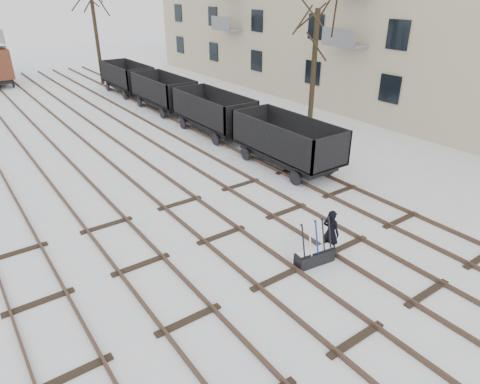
{
  "coord_description": "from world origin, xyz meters",
  "views": [
    {
      "loc": [
        -6.91,
        -7.72,
        7.87
      ],
      "look_at": [
        1.14,
        3.46,
        1.2
      ],
      "focal_mm": 32.0,
      "sensor_mm": 36.0,
      "label": 1
    }
  ],
  "objects": [
    {
      "name": "freight_wagon_c",
      "position": [
        6.0,
        19.26,
        0.89
      ],
      "size": [
        2.28,
        5.7,
        2.33
      ],
      "color": "black",
      "rests_on": "ground"
    },
    {
      "name": "tree_far_right",
      "position": [
        5.64,
        30.63,
        4.19
      ],
      "size": [
        0.3,
        0.3,
        8.37
      ],
      "primitive_type": "cylinder",
      "color": "black",
      "rests_on": "ground"
    },
    {
      "name": "worker",
      "position": [
        2.22,
        0.04,
        0.8
      ],
      "size": [
        0.49,
        0.65,
        1.6
      ],
      "primitive_type": "imported",
      "rotation": [
        0.0,
        0.0,
        1.78
      ],
      "color": "black",
      "rests_on": "ground"
    },
    {
      "name": "ground",
      "position": [
        0.0,
        0.0,
        0.0
      ],
      "size": [
        120.0,
        120.0,
        0.0
      ],
      "primitive_type": "plane",
      "color": "white",
      "rests_on": "ground"
    },
    {
      "name": "freight_wagon_a",
      "position": [
        6.0,
        6.46,
        0.89
      ],
      "size": [
        2.28,
        5.7,
        2.33
      ],
      "color": "black",
      "rests_on": "ground"
    },
    {
      "name": "freight_wagon_b",
      "position": [
        6.0,
        12.86,
        0.89
      ],
      "size": [
        2.28,
        5.7,
        2.33
      ],
      "color": "black",
      "rests_on": "ground"
    },
    {
      "name": "tracks",
      "position": [
        -0.0,
        13.67,
        0.07
      ],
      "size": [
        13.9,
        52.0,
        0.16
      ],
      "color": "black",
      "rests_on": "ground"
    },
    {
      "name": "tree_near",
      "position": [
        11.35,
        10.36,
        3.38
      ],
      "size": [
        0.3,
        0.3,
        6.77
      ],
      "primitive_type": "cylinder",
      "color": "black",
      "rests_on": "ground"
    },
    {
      "name": "ground_frame",
      "position": [
        1.47,
        -0.06,
        0.28
      ],
      "size": [
        1.34,
        0.59,
        1.49
      ],
      "rotation": [
        0.0,
        0.0,
        -0.13
      ],
      "color": "black",
      "rests_on": "ground"
    },
    {
      "name": "freight_wagon_d",
      "position": [
        6.0,
        25.66,
        0.89
      ],
      "size": [
        2.28,
        5.7,
        2.33
      ],
      "color": "black",
      "rests_on": "ground"
    }
  ]
}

